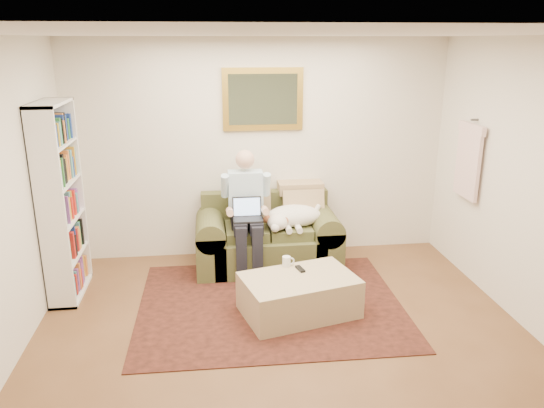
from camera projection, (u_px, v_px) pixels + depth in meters
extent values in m
cube|color=brown|center=(291.00, 366.00, 4.35)|extent=(4.50, 5.00, 0.01)
cube|color=white|center=(295.00, 34.00, 3.58)|extent=(4.50, 5.00, 0.01)
cube|color=silver|center=(259.00, 150.00, 6.34)|extent=(4.50, 0.01, 2.60)
cube|color=black|center=(270.00, 304.00, 5.36)|extent=(2.65, 2.13, 0.01)
cube|color=brown|center=(268.00, 250.00, 6.21)|extent=(1.26, 0.80, 0.41)
cube|color=brown|center=(264.00, 208.00, 6.41)|extent=(1.52, 0.17, 0.42)
cube|color=brown|center=(211.00, 249.00, 6.11)|extent=(0.33, 0.80, 0.84)
cube|color=brown|center=(323.00, 244.00, 6.27)|extent=(0.33, 0.80, 0.84)
cube|color=brown|center=(247.00, 231.00, 6.05)|extent=(0.48, 0.54, 0.12)
cube|color=brown|center=(290.00, 230.00, 6.11)|extent=(0.48, 0.54, 0.12)
cube|color=black|center=(248.00, 219.00, 5.81)|extent=(0.32, 0.22, 0.02)
cube|color=black|center=(247.00, 207.00, 5.89)|extent=(0.32, 0.06, 0.22)
cube|color=#99BFF2|center=(247.00, 207.00, 5.88)|extent=(0.29, 0.04, 0.19)
cube|color=tan|center=(299.00, 295.00, 5.13)|extent=(1.20, 0.92, 0.39)
cylinder|color=white|center=(286.00, 261.00, 5.31)|extent=(0.08, 0.08, 0.10)
cube|color=black|center=(300.00, 269.00, 5.23)|extent=(0.08, 0.16, 0.02)
cube|color=gold|center=(263.00, 99.00, 6.14)|extent=(0.94, 0.04, 0.72)
cube|color=gray|center=(263.00, 99.00, 6.12)|extent=(0.80, 0.01, 0.58)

